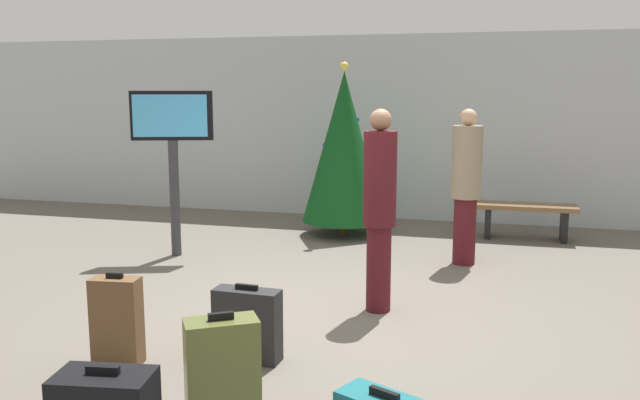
# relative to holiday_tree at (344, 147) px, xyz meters

# --- Properties ---
(ground_plane) EXTENTS (16.00, 16.00, 0.00)m
(ground_plane) POSITION_rel_holiday_tree_xyz_m (0.69, -3.33, -1.23)
(ground_plane) COLOR #665E54
(back_wall) EXTENTS (16.00, 0.20, 2.85)m
(back_wall) POSITION_rel_holiday_tree_xyz_m (0.69, 1.48, 0.19)
(back_wall) COLOR #B7BCC1
(back_wall) RESTS_ON ground_plane
(holiday_tree) EXTENTS (1.15, 1.15, 2.39)m
(holiday_tree) POSITION_rel_holiday_tree_xyz_m (0.00, 0.00, 0.00)
(holiday_tree) COLOR #4C3319
(holiday_tree) RESTS_ON ground_plane
(flight_info_kiosk) EXTENTS (0.94, 0.39, 2.00)m
(flight_info_kiosk) POSITION_rel_holiday_tree_xyz_m (-1.72, -1.67, 0.19)
(flight_info_kiosk) COLOR #333338
(flight_info_kiosk) RESTS_ON ground_plane
(waiting_bench) EXTENTS (1.32, 0.44, 0.48)m
(waiting_bench) POSITION_rel_holiday_tree_xyz_m (2.45, 0.38, -0.88)
(waiting_bench) COLOR brown
(waiting_bench) RESTS_ON ground_plane
(traveller_0) EXTENTS (0.47, 0.47, 1.80)m
(traveller_0) POSITION_rel_holiday_tree_xyz_m (1.72, -1.16, -0.28)
(traveller_0) COLOR #4C1419
(traveller_0) RESTS_ON ground_plane
(traveller_1) EXTENTS (0.42, 0.42, 1.85)m
(traveller_1) POSITION_rel_holiday_tree_xyz_m (1.05, -3.07, -0.24)
(traveller_1) COLOR #4C1419
(traveller_1) RESTS_ON ground_plane
(suitcase_1) EXTENTS (0.44, 0.38, 0.84)m
(suitcase_1) POSITION_rel_holiday_tree_xyz_m (0.66, -5.76, -0.83)
(suitcase_1) COLOR #59602D
(suitcase_1) RESTS_ON ground_plane
(suitcase_3) EXTENTS (0.38, 0.22, 0.70)m
(suitcase_3) POSITION_rel_holiday_tree_xyz_m (-0.60, -4.78, -0.90)
(suitcase_3) COLOR brown
(suitcase_3) RESTS_ON ground_plane
(suitcase_4) EXTENTS (0.51, 0.20, 0.59)m
(suitcase_4) POSITION_rel_holiday_tree_xyz_m (0.30, -4.46, -0.96)
(suitcase_4) COLOR #232326
(suitcase_4) RESTS_ON ground_plane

